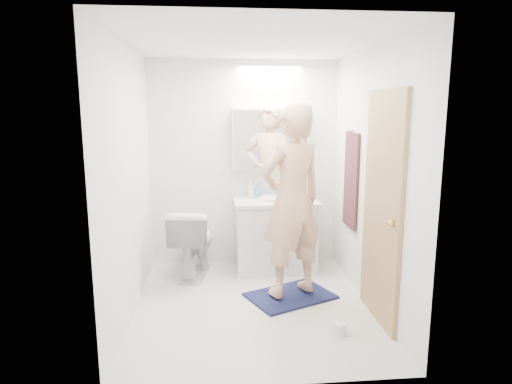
{
  "coord_description": "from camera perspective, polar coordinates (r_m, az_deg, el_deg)",
  "views": [
    {
      "loc": [
        -0.33,
        -3.9,
        1.83
      ],
      "look_at": [
        0.05,
        0.25,
        1.05
      ],
      "focal_mm": 30.82,
      "sensor_mm": 36.0,
      "label": 1
    }
  ],
  "objects": [
    {
      "name": "soap_bottle_b",
      "position": [
        5.15,
        0.11,
        0.21
      ],
      "size": [
        0.1,
        0.1,
        0.16
      ],
      "primitive_type": "imported",
      "rotation": [
        0.0,
        0.0,
        -0.62
      ],
      "color": "#6399D4",
      "rests_on": "countertop"
    },
    {
      "name": "sink_basin",
      "position": [
        5.04,
        2.51,
        -0.8
      ],
      "size": [
        0.36,
        0.36,
        0.03
      ],
      "primitive_type": "cylinder",
      "color": "silver",
      "rests_on": "countertop"
    },
    {
      "name": "floor",
      "position": [
        4.32,
        -0.37,
        -14.47
      ],
      "size": [
        2.5,
        2.5,
        0.0
      ],
      "primitive_type": "plane",
      "color": "silver",
      "rests_on": "ground"
    },
    {
      "name": "soap_bottle_a",
      "position": [
        5.11,
        -0.68,
        0.37
      ],
      "size": [
        0.11,
        0.11,
        0.2
      ],
      "primitive_type": "imported",
      "rotation": [
        0.0,
        0.0,
        0.52
      ],
      "color": "beige",
      "rests_on": "countertop"
    },
    {
      "name": "door",
      "position": [
        3.9,
        16.08,
        -2.08
      ],
      "size": [
        0.04,
        0.8,
        2.0
      ],
      "primitive_type": "cube",
      "color": "tan",
      "rests_on": "wall_right"
    },
    {
      "name": "towel_hook",
      "position": [
        4.66,
        12.28,
        7.79
      ],
      "size": [
        0.07,
        0.02,
        0.02
      ],
      "primitive_type": "cylinder",
      "rotation": [
        0.0,
        1.57,
        0.0
      ],
      "color": "silver",
      "rests_on": "wall_right"
    },
    {
      "name": "toilet_paper_roll",
      "position": [
        3.86,
        10.86,
        -17.03
      ],
      "size": [
        0.11,
        0.11,
        0.1
      ],
      "primitive_type": "cylinder",
      "color": "silver",
      "rests_on": "floor"
    },
    {
      "name": "toilet",
      "position": [
        4.97,
        -8.17,
        -6.4
      ],
      "size": [
        0.55,
        0.82,
        0.77
      ],
      "primitive_type": "imported",
      "rotation": [
        0.0,
        0.0,
        2.98
      ],
      "color": "silver",
      "rests_on": "floor"
    },
    {
      "name": "bath_rug",
      "position": [
        4.49,
        4.47,
        -13.28
      ],
      "size": [
        0.96,
        0.83,
        0.02
      ],
      "primitive_type": "cube",
      "rotation": [
        0.0,
        0.0,
        0.43
      ],
      "color": "#152144",
      "rests_on": "floor"
    },
    {
      "name": "toothbrush_cup",
      "position": [
        5.18,
        4.1,
        -0.11
      ],
      "size": [
        0.11,
        0.11,
        0.1
      ],
      "primitive_type": "imported",
      "rotation": [
        0.0,
        0.0,
        0.04
      ],
      "color": "#3D4EB8",
      "rests_on": "countertop"
    },
    {
      "name": "mirror_panel",
      "position": [
        5.04,
        1.96,
        6.85
      ],
      "size": [
        0.84,
        0.01,
        0.66
      ],
      "primitive_type": "cube",
      "color": "silver",
      "rests_on": "medicine_cabinet"
    },
    {
      "name": "towel",
      "position": [
        4.72,
        12.19,
        1.47
      ],
      "size": [
        0.02,
        0.42,
        1.0
      ],
      "primitive_type": "cube",
      "color": "#101D32",
      "rests_on": "wall_right"
    },
    {
      "name": "wall_left",
      "position": [
        4.02,
        -16.21,
        1.17
      ],
      "size": [
        0.0,
        2.5,
        2.5
      ],
      "primitive_type": "plane",
      "rotation": [
        1.57,
        0.0,
        1.57
      ],
      "color": "white",
      "rests_on": "floor"
    },
    {
      "name": "faucet",
      "position": [
        5.21,
        2.24,
        0.31
      ],
      "size": [
        0.02,
        0.02,
        0.16
      ],
      "primitive_type": "cylinder",
      "color": "silver",
      "rests_on": "countertop"
    },
    {
      "name": "countertop",
      "position": [
        5.01,
        2.56,
        -1.26
      ],
      "size": [
        0.95,
        0.58,
        0.04
      ],
      "primitive_type": "cube",
      "color": "white",
      "rests_on": "vanity_cabinet"
    },
    {
      "name": "ceiling",
      "position": [
        3.95,
        -0.41,
        18.91
      ],
      "size": [
        2.5,
        2.5,
        0.0
      ],
      "primitive_type": "plane",
      "rotation": [
        3.14,
        0.0,
        0.0
      ],
      "color": "white",
      "rests_on": "floor"
    },
    {
      "name": "wall_front",
      "position": [
        2.74,
        1.83,
        -2.68
      ],
      "size": [
        2.5,
        0.0,
        2.5
      ],
      "primitive_type": "plane",
      "rotation": [
        -1.57,
        0.0,
        0.0
      ],
      "color": "white",
      "rests_on": "floor"
    },
    {
      "name": "medicine_cabinet",
      "position": [
        5.12,
        1.85,
        6.91
      ],
      "size": [
        0.88,
        0.14,
        0.7
      ],
      "primitive_type": "cube",
      "color": "white",
      "rests_on": "wall_back"
    },
    {
      "name": "wall_right",
      "position": [
        4.2,
        14.75,
        1.63
      ],
      "size": [
        0.0,
        2.5,
        2.5
      ],
      "primitive_type": "plane",
      "rotation": [
        1.57,
        0.0,
        -1.57
      ],
      "color": "white",
      "rests_on": "floor"
    },
    {
      "name": "wall_back",
      "position": [
        5.19,
        -1.56,
        3.64
      ],
      "size": [
        2.5,
        0.0,
        2.5
      ],
      "primitive_type": "plane",
      "rotation": [
        1.57,
        0.0,
        0.0
      ],
      "color": "white",
      "rests_on": "floor"
    },
    {
      "name": "vanity_cabinet",
      "position": [
        5.11,
        2.52,
        -5.76
      ],
      "size": [
        0.9,
        0.55,
        0.78
      ],
      "primitive_type": "cube",
      "color": "silver",
      "rests_on": "floor"
    },
    {
      "name": "door_knob",
      "position": [
        3.63,
        17.15,
        -3.89
      ],
      "size": [
        0.06,
        0.06,
        0.06
      ],
      "primitive_type": "sphere",
      "color": "gold",
      "rests_on": "door"
    },
    {
      "name": "person",
      "position": [
        4.2,
        4.66,
        -1.2
      ],
      "size": [
        0.8,
        0.68,
        1.85
      ],
      "primitive_type": "imported",
      "rotation": [
        0.0,
        0.0,
        3.57
      ],
      "color": "#DAA483",
      "rests_on": "bath_rug"
    }
  ]
}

